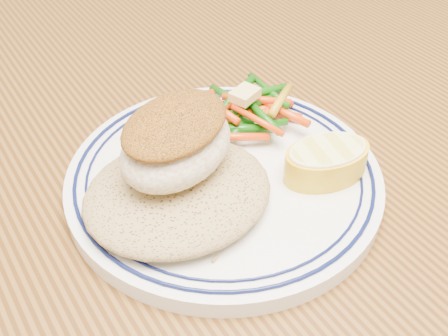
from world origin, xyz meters
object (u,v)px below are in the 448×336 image
fish_fillet (176,141)px  lemon_wedge (326,160)px  rice_pilaf (178,190)px  plate (224,178)px  vegetable_pile (246,110)px  dining_table (191,267)px

fish_fillet → lemon_wedge: bearing=-25.2°
lemon_wedge → rice_pilaf: bearing=163.1°
plate → lemon_wedge: size_ratio=3.28×
rice_pilaf → vegetable_pile: bearing=29.6°
plate → fish_fillet: (-0.04, 0.00, 0.05)m
dining_table → fish_fillet: fish_fillet is taller
lemon_wedge → dining_table: bearing=148.9°
fish_fillet → plate: bearing=-6.2°
rice_pilaf → fish_fillet: (0.01, 0.01, 0.03)m
plate → rice_pilaf: (-0.05, -0.01, 0.02)m
plate → lemon_wedge: (0.07, -0.05, 0.02)m
dining_table → rice_pilaf: (-0.02, -0.02, 0.13)m
vegetable_pile → lemon_wedge: size_ratio=1.35×
plate → fish_fillet: size_ratio=2.10×
vegetable_pile → fish_fillet: bearing=-155.1°
rice_pilaf → fish_fillet: size_ratio=1.19×
rice_pilaf → plate: bearing=12.5°
vegetable_pile → rice_pilaf: bearing=-150.4°
plate → lemon_wedge: bearing=-34.2°
fish_fillet → dining_table: bearing=37.9°
dining_table → rice_pilaf: size_ratio=10.37×
fish_fillet → vegetable_pile: 0.11m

